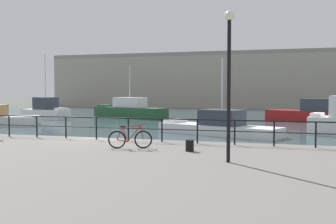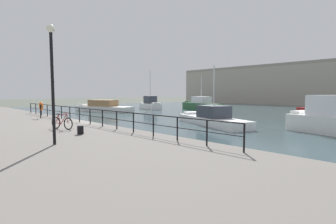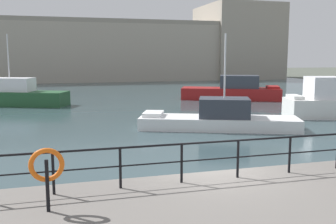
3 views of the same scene
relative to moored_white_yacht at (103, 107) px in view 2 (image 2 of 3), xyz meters
The scene contains 12 objects.
ground_plane 20.76m from the moored_white_yacht, 33.49° to the right, with size 240.00×240.00×0.00m, color #4C5147.
water_basin 25.53m from the moored_white_yacht, 47.30° to the left, with size 80.00×60.00×0.01m, color #33474C.
moored_white_yacht is the anchor object (origin of this frame).
moored_red_daysailer 16.24m from the moored_white_yacht, 56.98° to the left, with size 9.94×5.97×6.03m.
moored_cabin_cruiser 30.71m from the moored_white_yacht, ahead, with size 6.40×3.94×2.78m.
moored_blue_motorboat 21.72m from the moored_white_yacht, ahead, with size 9.23×5.57×5.42m.
moored_harbor_tender 9.26m from the moored_white_yacht, 86.15° to the left, with size 6.36×3.62×7.16m.
quay_railing 22.09m from the moored_white_yacht, 33.54° to the right, with size 24.58×0.07×1.08m.
parked_bicycle 24.91m from the moored_white_yacht, 35.66° to the right, with size 1.70×0.60×0.98m.
mooring_bollard 26.96m from the moored_white_yacht, 32.65° to the right, with size 0.32×0.32×0.44m, color black.
life_ring_stand 18.27m from the moored_white_yacht, 46.42° to the right, with size 0.75×0.16×1.40m.
quay_lamp_post 29.65m from the moored_white_yacht, 34.01° to the right, with size 0.32×0.32×4.86m.
Camera 2 is at (17.62, -8.83, 2.94)m, focal length 26.42 mm.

